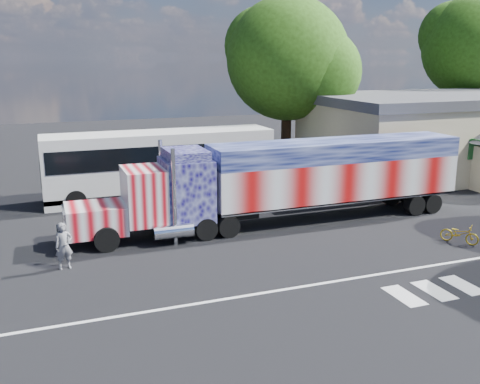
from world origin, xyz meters
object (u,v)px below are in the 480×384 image
object	(u,v)px
semi_truck	(291,179)
woman	(64,246)
bicycle	(459,234)
tree_far_ne	(477,48)
tree_ne_a	(290,59)
coach_bus	(161,163)

from	to	relation	value
semi_truck	woman	xyz separation A→B (m)	(-10.25, -2.30, -1.21)
bicycle	tree_far_ne	world-z (taller)	tree_far_ne
semi_truck	bicycle	xyz separation A→B (m)	(5.34, -5.12, -1.67)
tree_far_ne	tree_ne_a	distance (m)	17.76
coach_bus	bicycle	distance (m)	15.69
woman	tree_ne_a	xyz separation A→B (m)	(15.87, 14.48, 6.55)
coach_bus	tree_ne_a	world-z (taller)	tree_ne_a
coach_bus	semi_truck	bearing A→B (deg)	-56.01
coach_bus	bicycle	world-z (taller)	coach_bus
semi_truck	tree_far_ne	world-z (taller)	tree_far_ne
semi_truck	coach_bus	bearing A→B (deg)	123.99
bicycle	tree_far_ne	bearing A→B (deg)	11.69
bicycle	woman	bearing A→B (deg)	134.81
bicycle	semi_truck	bearing A→B (deg)	101.26
tree_ne_a	coach_bus	bearing A→B (deg)	-152.75
semi_truck	bicycle	world-z (taller)	semi_truck
tree_ne_a	tree_far_ne	bearing A→B (deg)	5.43
semi_truck	coach_bus	distance (m)	8.32
coach_bus	woman	world-z (taller)	coach_bus
woman	tree_far_ne	world-z (taller)	tree_far_ne
tree_far_ne	semi_truck	bearing A→B (deg)	-149.24
coach_bus	tree_far_ne	bearing A→B (deg)	14.01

